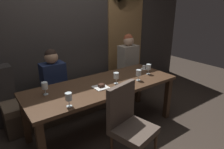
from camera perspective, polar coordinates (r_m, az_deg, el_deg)
name	(u,v)px	position (r m, az deg, el deg)	size (l,w,h in m)	color
ground	(104,128)	(3.21, -2.33, -14.99)	(9.00, 9.00, 0.00)	#382D26
back_wall_tiled	(64,23)	(3.73, -13.49, 14.23)	(6.00, 0.12, 3.00)	#383330
arched_door	(126,26)	(4.39, 3.91, 13.71)	(0.90, 0.05, 2.55)	olive
dining_table	(103,89)	(2.89, -2.51, -4.30)	(2.20, 0.84, 0.74)	#412B1C
banquette_bench	(82,98)	(3.62, -8.61, -6.71)	(2.50, 0.44, 0.45)	#4A3C2E
chair_near_side	(128,121)	(2.35, 4.69, -13.05)	(0.53, 0.53, 0.98)	#4C3321
diner_redhead	(53,74)	(3.21, -16.53, 0.21)	(0.36, 0.24, 0.74)	#192342
diner_bearded	(128,56)	(3.93, 4.64, 5.18)	(0.36, 0.24, 0.83)	#9E9384
wine_glass_center_front	(116,76)	(2.82, 1.22, -0.47)	(0.08, 0.08, 0.16)	silver
wine_glass_near_right	(149,67)	(3.26, 10.40, 2.09)	(0.08, 0.08, 0.16)	silver
wine_glass_end_right	(139,73)	(2.96, 7.63, 0.45)	(0.08, 0.08, 0.16)	silver
wine_glass_near_left	(45,86)	(2.62, -18.68, -3.20)	(0.08, 0.08, 0.16)	silver
wine_glass_end_left	(69,97)	(2.26, -12.30, -6.27)	(0.08, 0.08, 0.16)	silver
espresso_cup	(144,67)	(3.52, 9.16, 2.00)	(0.12, 0.12, 0.06)	white
dessert_plate	(101,87)	(2.72, -3.20, -3.49)	(0.19, 0.19, 0.05)	white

